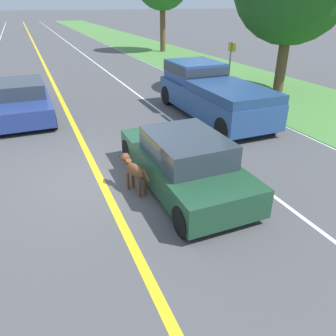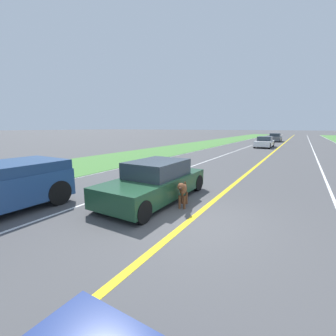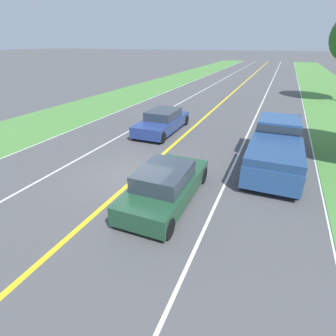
{
  "view_description": "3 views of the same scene",
  "coord_description": "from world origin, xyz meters",
  "px_view_note": "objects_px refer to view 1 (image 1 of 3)",
  "views": [
    {
      "loc": [
        -1.22,
        -7.26,
        3.98
      ],
      "look_at": [
        1.21,
        -1.48,
        0.79
      ],
      "focal_mm": 35.0,
      "sensor_mm": 36.0,
      "label": 1
    },
    {
      "loc": [
        -2.38,
        5.17,
        2.45
      ],
      "look_at": [
        1.6,
        -1.51,
        1.03
      ],
      "focal_mm": 24.0,
      "sensor_mm": 36.0,
      "label": 2
    },
    {
      "loc": [
        4.92,
        -8.21,
        5.04
      ],
      "look_at": [
        1.55,
        -0.17,
        0.86
      ],
      "focal_mm": 28.0,
      "sensor_mm": 36.0,
      "label": 3
    }
  ],
  "objects_px": {
    "street_sign": "(230,59)",
    "ego_car": "(184,162)",
    "dog": "(133,169)",
    "oncoming_car": "(23,100)",
    "pickup_truck": "(211,91)"
  },
  "relations": [
    {
      "from": "street_sign",
      "to": "ego_car",
      "type": "bearing_deg",
      "value": -128.13
    },
    {
      "from": "ego_car",
      "to": "dog",
      "type": "height_order",
      "value": "ego_car"
    },
    {
      "from": "street_sign",
      "to": "dog",
      "type": "bearing_deg",
      "value": -133.65
    },
    {
      "from": "ego_car",
      "to": "dog",
      "type": "bearing_deg",
      "value": 169.19
    },
    {
      "from": "ego_car",
      "to": "oncoming_car",
      "type": "bearing_deg",
      "value": 114.63
    },
    {
      "from": "pickup_truck",
      "to": "oncoming_car",
      "type": "distance_m",
      "value": 7.2
    },
    {
      "from": "ego_car",
      "to": "street_sign",
      "type": "relative_size",
      "value": 1.94
    },
    {
      "from": "oncoming_car",
      "to": "street_sign",
      "type": "distance_m",
      "value": 9.87
    },
    {
      "from": "dog",
      "to": "pickup_truck",
      "type": "relative_size",
      "value": 0.2
    },
    {
      "from": "pickup_truck",
      "to": "street_sign",
      "type": "height_order",
      "value": "street_sign"
    },
    {
      "from": "street_sign",
      "to": "oncoming_car",
      "type": "bearing_deg",
      "value": -174.77
    },
    {
      "from": "pickup_truck",
      "to": "oncoming_car",
      "type": "xyz_separation_m",
      "value": [
        -6.66,
        2.72,
        -0.32
      ]
    },
    {
      "from": "ego_car",
      "to": "street_sign",
      "type": "distance_m",
      "value": 10.47
    },
    {
      "from": "dog",
      "to": "street_sign",
      "type": "distance_m",
      "value": 11.07
    },
    {
      "from": "dog",
      "to": "street_sign",
      "type": "relative_size",
      "value": 0.5
    }
  ]
}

